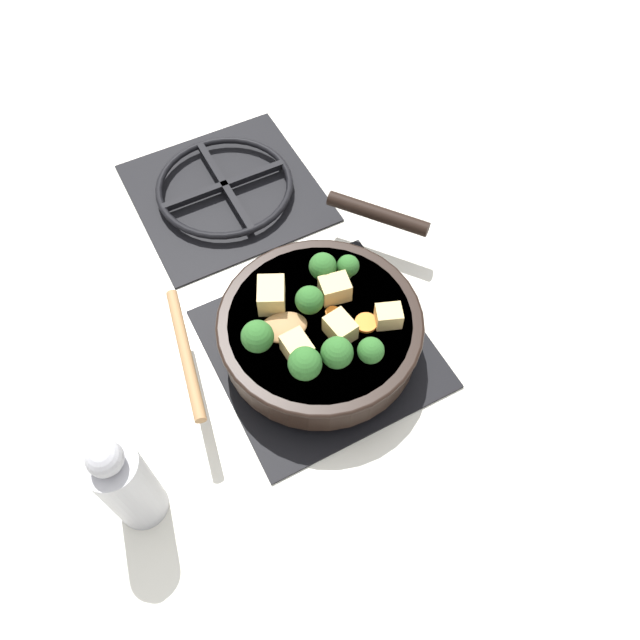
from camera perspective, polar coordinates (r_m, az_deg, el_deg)
The scene contains 21 objects.
ground_plane at distance 0.94m, azimuth 0.00°, elevation -2.65°, with size 2.40×2.40×0.00m, color silver.
front_burner_grate at distance 0.93m, azimuth 0.00°, elevation -2.29°, with size 0.31×0.31×0.03m.
rear_burner_grate at distance 1.14m, azimuth -8.67°, elevation 11.78°, with size 0.31×0.31×0.03m.
skillet_pan at distance 0.90m, azimuth 0.07°, elevation -0.71°, with size 0.39×0.36×0.06m.
wooden_spoon at distance 0.86m, azimuth -8.09°, elevation -1.89°, with size 0.20×0.20×0.02m.
tofu_cube_center_large at distance 0.88m, azimuth 1.36°, elevation 2.87°, with size 0.04×0.03×0.03m, color #DBB770.
tofu_cube_near_handle at distance 0.88m, azimuth -4.47°, elevation 2.28°, with size 0.05×0.04×0.04m, color #DBB770.
tofu_cube_east_chunk at distance 0.85m, azimuth 1.86°, elevation -0.74°, with size 0.04×0.03×0.03m, color #DBB770.
tofu_cube_west_chunk at distance 0.83m, azimuth -2.11°, elevation -2.60°, with size 0.04×0.03×0.03m, color #DBB770.
tofu_cube_back_piece at distance 0.86m, azimuth 6.28°, elevation 0.35°, with size 0.04×0.03×0.03m, color #DBB770.
broccoli_floret_near_spoon at distance 0.81m, azimuth 1.57°, elevation -3.02°, with size 0.04×0.04×0.05m.
broccoli_floret_center_top at distance 0.83m, azimuth -5.61°, elevation -1.75°, with size 0.04×0.04×0.05m.
broccoli_floret_east_rim at distance 0.90m, azimuth 2.58°, elevation 4.94°, with size 0.03×0.03×0.04m.
broccoli_floret_west_rim at distance 0.86m, azimuth -0.97°, elevation 1.82°, with size 0.04×0.04×0.05m.
broccoli_floret_north_edge at distance 0.82m, azimuth 4.66°, elevation -2.82°, with size 0.04×0.04×0.04m.
broccoli_floret_south_cluster at distance 0.81m, azimuth -1.38°, elevation -4.02°, with size 0.05×0.05×0.05m.
broccoli_floret_mid_floret at distance 0.89m, azimuth 0.26°, elevation 4.90°, with size 0.04×0.04×0.05m.
carrot_slice_orange_thin at distance 0.87m, azimuth 4.23°, elevation -0.25°, with size 0.03×0.03×0.01m, color orange.
carrot_slice_near_center at distance 0.88m, azimuth 1.22°, elevation 0.57°, with size 0.02×0.02×0.01m, color orange.
carrot_slice_edge_slice at distance 0.91m, azimuth -4.74°, elevation 3.43°, with size 0.02×0.02×0.01m, color orange.
pepper_mill at distance 0.80m, azimuth -17.26°, elevation -14.16°, with size 0.06×0.06×0.20m.
Camera 1 is at (-0.22, -0.41, 0.82)m, focal length 35.00 mm.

